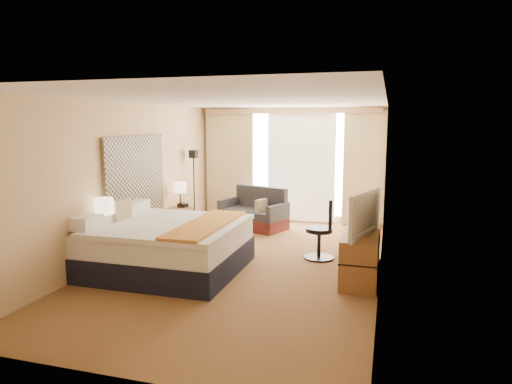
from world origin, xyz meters
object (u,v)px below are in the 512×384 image
(media_dresser, at_px, (361,251))
(television, at_px, (358,213))
(bed, at_px, (166,245))
(nightstand_left, at_px, (106,256))
(nightstand_right, at_px, (179,222))
(floor_lamp, at_px, (194,173))
(lamp_left, at_px, (104,207))
(lamp_right, at_px, (180,188))
(loveseat, at_px, (254,215))
(desk_chair, at_px, (323,232))

(media_dresser, bearing_deg, television, -96.83)
(bed, bearing_deg, nightstand_left, -153.67)
(nightstand_right, height_order, floor_lamp, floor_lamp)
(nightstand_left, bearing_deg, lamp_left, 113.16)
(nightstand_right, bearing_deg, lamp_right, 81.06)
(nightstand_left, height_order, television, television)
(television, bearing_deg, loveseat, 56.24)
(bed, xyz_separation_m, desk_chair, (2.22, 1.27, 0.06))
(bed, xyz_separation_m, loveseat, (0.48, 3.14, -0.10))
(bed, distance_m, television, 2.92)
(media_dresser, relative_size, floor_lamp, 1.08)
(nightstand_right, xyz_separation_m, floor_lamp, (-0.03, 0.85, 0.91))
(nightstand_left, distance_m, desk_chair, 3.46)
(loveseat, xyz_separation_m, lamp_left, (-1.32, -3.48, 0.72))
(nightstand_right, xyz_separation_m, television, (3.65, -1.87, 0.73))
(nightstand_left, relative_size, nightstand_right, 1.00)
(nightstand_left, bearing_deg, loveseat, 69.94)
(bed, relative_size, loveseat, 1.41)
(floor_lamp, relative_size, lamp_right, 3.22)
(nightstand_right, xyz_separation_m, media_dresser, (3.70, -1.45, 0.07))
(lamp_left, relative_size, lamp_right, 1.14)
(desk_chair, distance_m, lamp_left, 3.49)
(lamp_left, bearing_deg, bed, 22.06)
(loveseat, height_order, lamp_left, lamp_left)
(media_dresser, xyz_separation_m, bed, (-2.89, -0.65, 0.04))
(nightstand_left, xyz_separation_m, media_dresser, (3.70, 1.05, 0.07))
(nightstand_right, xyz_separation_m, bed, (0.81, -2.10, 0.12))
(nightstand_left, distance_m, lamp_left, 0.74)
(bed, xyz_separation_m, floor_lamp, (-0.84, 2.95, 0.79))
(floor_lamp, distance_m, desk_chair, 3.56)
(desk_chair, height_order, lamp_left, lamp_left)
(media_dresser, xyz_separation_m, television, (-0.05, -0.42, 0.66))
(lamp_right, height_order, television, television)
(television, bearing_deg, nightstand_left, 117.01)
(floor_lamp, bearing_deg, bed, -74.14)
(lamp_left, distance_m, lamp_right, 2.51)
(bed, distance_m, loveseat, 3.18)
(lamp_right, bearing_deg, bed, -69.83)
(desk_chair, bearing_deg, floor_lamp, 146.25)
(media_dresser, height_order, floor_lamp, floor_lamp)
(loveseat, bearing_deg, nightstand_left, -89.88)
(lamp_left, bearing_deg, desk_chair, 27.79)
(media_dresser, bearing_deg, nightstand_right, 158.60)
(floor_lamp, relative_size, lamp_left, 2.82)
(media_dresser, relative_size, loveseat, 1.14)
(nightstand_right, distance_m, desk_chair, 3.14)
(nightstand_left, relative_size, floor_lamp, 0.33)
(media_dresser, relative_size, lamp_right, 3.46)
(loveseat, distance_m, lamp_right, 1.74)
(lamp_left, xyz_separation_m, lamp_right, (0.04, 2.51, -0.06))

